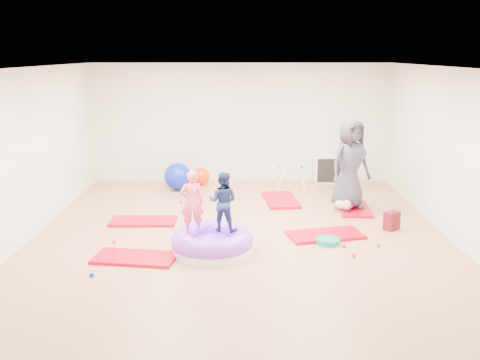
{
  "coord_description": "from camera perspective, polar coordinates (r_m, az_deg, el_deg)",
  "views": [
    {
      "loc": [
        0.05,
        -8.61,
        3.03
      ],
      "look_at": [
        0.0,
        0.3,
        0.9
      ],
      "focal_mm": 40.0,
      "sensor_mm": 36.0,
      "label": 1
    }
  ],
  "objects": [
    {
      "name": "inflatable_cushion",
      "position": [
        8.35,
        -2.99,
        -6.7
      ],
      "size": [
        1.29,
        1.29,
        0.41
      ],
      "rotation": [
        0.0,
        0.0,
        0.08
      ],
      "color": "white",
      "rests_on": "ground"
    },
    {
      "name": "yellow_toy",
      "position": [
        8.44,
        -7.49,
        -7.6
      ],
      "size": [
        0.22,
        0.22,
        0.03
      ],
      "primitive_type": "cylinder",
      "color": "yellow",
      "rests_on": "ground"
    },
    {
      "name": "cube_shelf",
      "position": [
        12.85,
        9.41,
        1.13
      ],
      "size": [
        0.66,
        0.33,
        0.66
      ],
      "color": "silver",
      "rests_on": "ground"
    },
    {
      "name": "backpack",
      "position": [
        9.75,
        15.88,
        -4.2
      ],
      "size": [
        0.32,
        0.31,
        0.32
      ],
      "primitive_type": "cube",
      "rotation": [
        0.0,
        0.0,
        0.72
      ],
      "color": "maroon",
      "rests_on": "ground"
    },
    {
      "name": "child_pink",
      "position": [
        8.13,
        -5.16,
        -2.03
      ],
      "size": [
        0.4,
        0.3,
        0.99
      ],
      "primitive_type": "imported",
      "rotation": [
        0.0,
        0.0,
        3.33
      ],
      "color": "#FF5378",
      "rests_on": "inflatable_cushion"
    },
    {
      "name": "balance_disc",
      "position": [
        8.85,
        9.35,
        -6.46
      ],
      "size": [
        0.39,
        0.39,
        0.09
      ],
      "primitive_type": "cylinder",
      "color": "#11887C",
      "rests_on": "ground"
    },
    {
      "name": "gym_mat_right",
      "position": [
        9.19,
        9.09,
        -5.81
      ],
      "size": [
        1.36,
        0.9,
        0.05
      ],
      "primitive_type": "cube",
      "rotation": [
        0.0,
        0.0,
        0.24
      ],
      "color": "red",
      "rests_on": "ground"
    },
    {
      "name": "ball_pit_balls",
      "position": [
        8.64,
        -1.25,
        -6.87
      ],
      "size": [
        4.34,
        3.78,
        0.06
      ],
      "color": "red",
      "rests_on": "ground"
    },
    {
      "name": "adult_caregiver",
      "position": [
        10.58,
        11.66,
        1.71
      ],
      "size": [
        1.02,
        0.89,
        1.76
      ],
      "primitive_type": "imported",
      "rotation": [
        0.0,
        0.0,
        0.47
      ],
      "color": "#393845",
      "rests_on": "gym_mat_rear_right"
    },
    {
      "name": "infant",
      "position": [
        10.58,
        11.14,
        -2.51
      ],
      "size": [
        0.39,
        0.4,
        0.23
      ],
      "color": "silver",
      "rests_on": "gym_mat_rear_right"
    },
    {
      "name": "child_navy",
      "position": [
        8.23,
        -1.83,
        -1.98
      ],
      "size": [
        0.53,
        0.45,
        0.94
      ],
      "primitive_type": "imported",
      "rotation": [
        0.0,
        0.0,
        2.91
      ],
      "color": "navy",
      "rests_on": "inflatable_cushion"
    },
    {
      "name": "exercise_ball_orange",
      "position": [
        12.57,
        -4.17,
        0.39
      ],
      "size": [
        0.4,
        0.4,
        0.4
      ],
      "primitive_type": "sphere",
      "color": "#F73704",
      "rests_on": "ground"
    },
    {
      "name": "infant_play_gym",
      "position": [
        12.18,
        5.4,
        0.63
      ],
      "size": [
        0.67,
        0.63,
        0.51
      ],
      "rotation": [
        0.0,
        0.0,
        -0.28
      ],
      "color": "silver",
      "rests_on": "ground"
    },
    {
      "name": "gym_mat_mid_left",
      "position": [
        9.95,
        -10.28,
        -4.35
      ],
      "size": [
        1.2,
        0.61,
        0.05
      ],
      "primitive_type": "cube",
      "rotation": [
        0.0,
        0.0,
        0.01
      ],
      "color": "red",
      "rests_on": "ground"
    },
    {
      "name": "exercise_ball_blue",
      "position": [
        12.11,
        -6.63,
        0.38
      ],
      "size": [
        0.62,
        0.62,
        0.62
      ],
      "primitive_type": "sphere",
      "color": "#0A21B2",
      "rests_on": "ground"
    },
    {
      "name": "gym_mat_front_left",
      "position": [
        8.26,
        -11.15,
        -8.14
      ],
      "size": [
        1.29,
        0.77,
        0.05
      ],
      "primitive_type": "cube",
      "rotation": [
        0.0,
        0.0,
        -0.14
      ],
      "color": "red",
      "rests_on": "ground"
    },
    {
      "name": "gym_mat_rear_right",
      "position": [
        10.84,
        12.04,
        -2.96
      ],
      "size": [
        0.66,
        1.22,
        0.05
      ],
      "primitive_type": "cube",
      "rotation": [
        0.0,
        0.0,
        1.52
      ],
      "color": "red",
      "rests_on": "ground"
    },
    {
      "name": "room",
      "position": [
        8.76,
        -0.01,
        2.73
      ],
      "size": [
        7.01,
        8.01,
        2.81
      ],
      "color": "tan",
      "rests_on": "ground"
    },
    {
      "name": "gym_mat_center_back",
      "position": [
        11.21,
        4.37,
        -2.13
      ],
      "size": [
        0.77,
        1.32,
        0.05
      ],
      "primitive_type": "cube",
      "rotation": [
        0.0,
        0.0,
        1.68
      ],
      "color": "red",
      "rests_on": "ground"
    }
  ]
}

